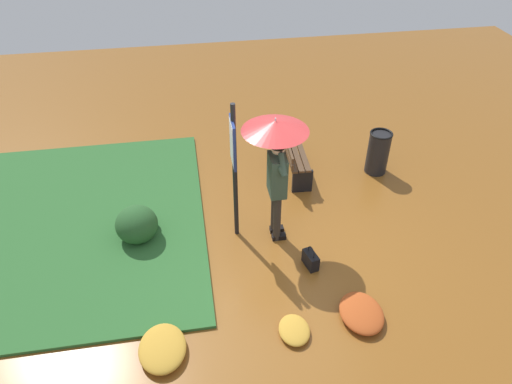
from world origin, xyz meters
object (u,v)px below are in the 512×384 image
(person_with_umbrella, at_px, (276,151))
(handbag, at_px, (311,260))
(park_bench, at_px, (292,153))
(trash_bin, at_px, (378,152))
(info_sign_post, at_px, (234,158))

(person_with_umbrella, bearing_deg, handbag, -154.37)
(person_with_umbrella, relative_size, park_bench, 1.46)
(handbag, relative_size, trash_bin, 0.44)
(info_sign_post, height_order, park_bench, info_sign_post)
(person_with_umbrella, xyz_separation_m, park_bench, (1.62, -0.66, -1.15))
(info_sign_post, distance_m, trash_bin, 3.27)
(person_with_umbrella, distance_m, trash_bin, 2.85)
(handbag, bearing_deg, info_sign_post, 48.10)
(park_bench, relative_size, trash_bin, 1.68)
(handbag, relative_size, park_bench, 0.26)
(person_with_umbrella, relative_size, handbag, 5.53)
(handbag, xyz_separation_m, park_bench, (2.44, -0.27, 0.28))
(handbag, height_order, trash_bin, trash_bin)
(person_with_umbrella, xyz_separation_m, trash_bin, (1.37, -2.23, -1.13))
(handbag, distance_m, trash_bin, 2.87)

